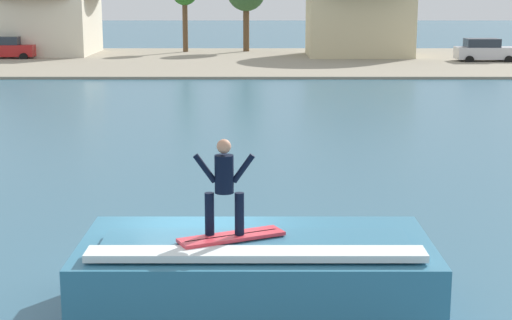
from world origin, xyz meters
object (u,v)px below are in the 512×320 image
house_with_chimney (46,6)px  car_near_shore (10,48)px  house_gabled_white (359,6)px  surfer (224,182)px  car_far_shore (485,51)px  surfboard (232,237)px  wave_crest (256,275)px

house_with_chimney → car_near_shore: bearing=-113.7°
house_gabled_white → house_with_chimney: bearing=175.6°
car_near_shore → surfer: bearing=-69.8°
car_far_shore → house_with_chimney: house_with_chimney is taller
car_near_shore → house_with_chimney: bearing=66.3°
surfer → car_near_shore: 54.91m
surfboard → surfer: size_ratio=1.13×
house_gabled_white → car_far_shore: bearing=-29.0°
surfboard → car_near_shore: size_ratio=0.48×
car_far_shore → wave_crest: bearing=-109.7°
surfboard → house_with_chimney: house_with_chimney is taller
car_near_shore → house_with_chimney: size_ratio=0.38×
surfer → car_near_shore: size_ratio=0.42×
car_near_shore → house_with_chimney: house_with_chimney is taller
wave_crest → car_far_shore: car_far_shore is taller
house_with_chimney → house_gabled_white: 26.03m
house_gabled_white → wave_crest: bearing=-98.9°
wave_crest → car_far_shore: size_ratio=1.35×
surfer → car_far_shore: (17.91, 48.85, -1.49)m
car_far_shore → car_near_shore: bearing=175.9°
wave_crest → surfboard: size_ratio=3.30×
wave_crest → surfboard: 0.97m
wave_crest → car_far_shore: (17.38, 48.53, 0.26)m
house_with_chimney → car_far_shore: bearing=-11.3°
surfboard → house_with_chimney: size_ratio=0.18×
wave_crest → surfer: bearing=-149.1°
surfboard → house_with_chimney: bearing=107.1°
surfer → surfboard: bearing=-11.5°
surfboard → house_gabled_white: bearing=80.7°
wave_crest → house_with_chimney: house_with_chimney is taller
car_far_shore → house_with_chimney: size_ratio=0.44×
surfboard → house_gabled_white: 54.64m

